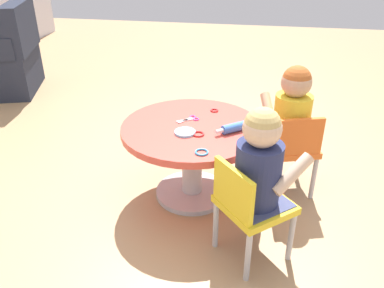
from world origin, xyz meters
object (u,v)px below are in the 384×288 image
Objects in this scene: craft_table at (192,145)px; rolling_pin at (234,127)px; child_chair_right at (290,147)px; craft_scissors at (190,119)px; armchair_dark at (1,61)px; child_chair_left at (249,205)px; seated_child_right at (292,109)px; seated_child_left at (260,161)px.

rolling_pin is at bearing -97.80° from craft_table.
child_chair_right is 0.61m from craft_scissors.
craft_table is 0.89× the size of armchair_dark.
child_chair_left is at bearing -164.91° from rolling_pin.
child_chair_right is 0.23m from seated_child_right.
seated_child_right is (0.18, -0.55, 0.19)m from craft_table.
craft_scissors is (-0.06, 0.59, 0.16)m from child_chair_right.
seated_child_left is at bearing -126.40° from armchair_dark.
child_chair_right is 0.41m from rolling_pin.
child_chair_right is at bearing -115.44° from armchair_dark.
child_chair_right is 3.98× the size of craft_scissors.
seated_child_left is 0.64m from seated_child_right.
rolling_pin is at bearing -121.52° from armchair_dark.
armchair_dark reaches higher than craft_scissors.
child_chair_right is (0.14, -0.56, -0.04)m from craft_table.
child_chair_right is 3.00m from armchair_dark.
seated_child_left is at bearing -138.68° from craft_table.
craft_table is 0.61m from seated_child_right.
child_chair_left reaches higher than craft_table.
seated_child_right reaches higher than craft_table.
rolling_pin is at bearing -113.49° from craft_scissors.
craft_table is 1.57× the size of seated_child_right.
rolling_pin reaches higher than craft_table.
child_chair_left is 1.05× the size of seated_child_right.
armchair_dark is at bearing 65.13° from seated_child_right.
child_chair_left is 0.68m from craft_scissors.
craft_table is 0.58m from child_chair_left.
craft_scissors is (-0.10, 0.58, -0.06)m from seated_child_right.
armchair_dark reaches higher than rolling_pin.
armchair_dark is (1.43, 2.15, -0.03)m from craft_table.
child_chair_left is 0.64m from child_chair_right.
seated_child_left reaches higher than craft_scissors.
child_chair_right is at bearing -17.42° from seated_child_left.
armchair_dark is (1.29, 2.71, 0.00)m from child_chair_right.
seated_child_right is at bearing -17.27° from child_chair_left.
child_chair_left is at bearing 160.70° from child_chair_right.
armchair_dark is at bearing 52.89° from child_chair_left.
seated_child_left is 3.15m from armchair_dark.
child_chair_left is 0.48m from rolling_pin.
craft_scissors is at bearing 16.50° from craft_table.
armchair_dark reaches higher than child_chair_right.
armchair_dark is at bearing 64.56° from child_chair_right.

